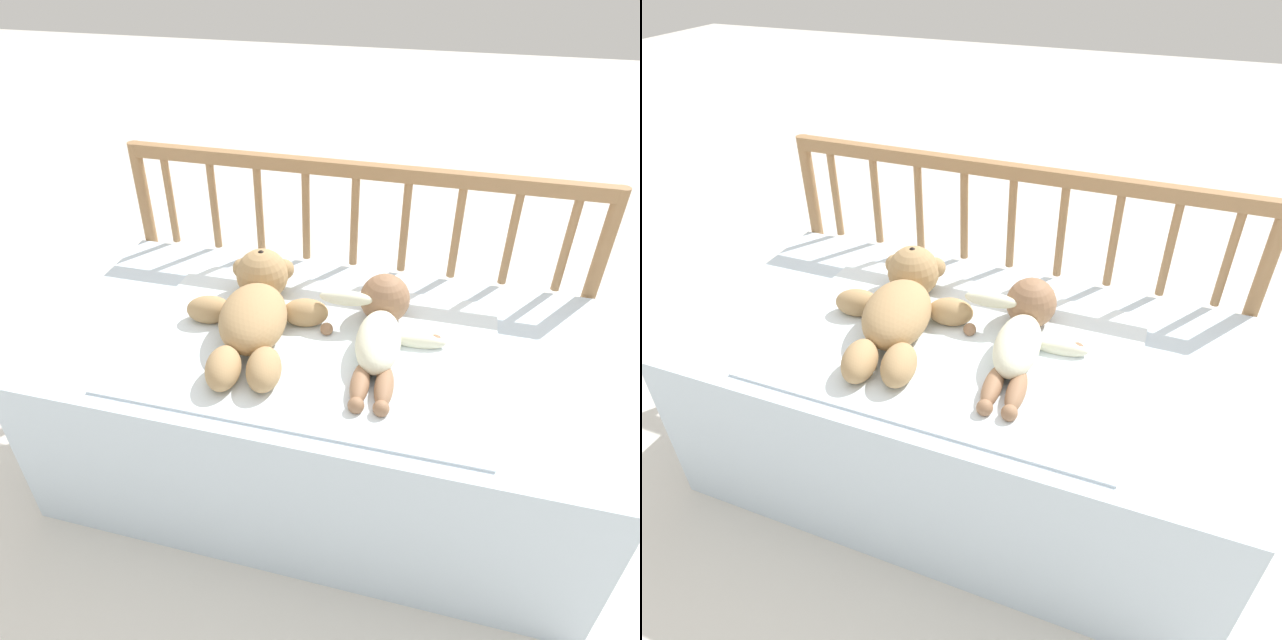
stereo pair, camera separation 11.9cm
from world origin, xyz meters
The scene contains 6 objects.
ground_plane centered at (0.00, 0.00, 0.00)m, with size 12.00×12.00×0.00m, color silver.
crib_mattress centered at (0.00, 0.00, 0.22)m, with size 1.30×0.68×0.45m.
crib_rail centered at (0.00, 0.36, 0.54)m, with size 1.30×0.04×0.74m.
blanket centered at (-0.01, -0.03, 0.45)m, with size 0.82×0.54×0.01m.
teddy_bear centered at (-0.16, 0.00, 0.50)m, with size 0.35×0.47×0.14m.
baby centered at (0.14, 0.02, 0.49)m, with size 0.31×0.41×0.12m.
Camera 2 is at (0.38, -0.99, 1.26)m, focal length 32.00 mm.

